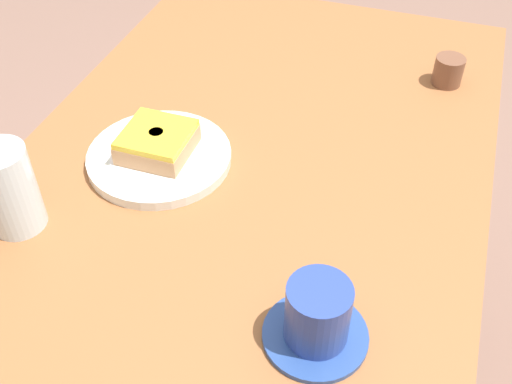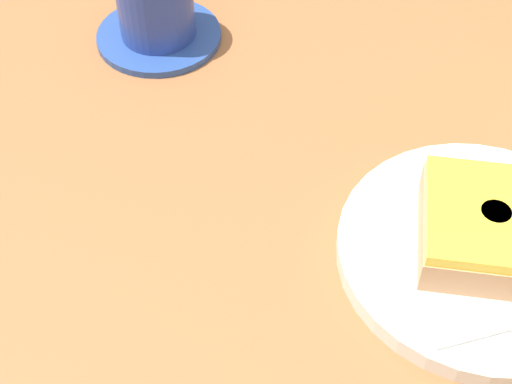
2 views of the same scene
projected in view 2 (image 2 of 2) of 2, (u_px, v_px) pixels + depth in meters
The scene contains 4 objects.
plate_glazed_square at pixel (482, 253), 0.58m from camera, with size 0.22×0.22×0.02m, color white.
napkin_glazed_square at pixel (484, 245), 0.57m from camera, with size 0.14×0.14×0.00m, color white.
donut_glazed_square at pixel (490, 228), 0.56m from camera, with size 0.10×0.10×0.04m.
coffee_cup at pixel (156, 5), 0.74m from camera, with size 0.12×0.12×0.09m.
Camera 2 is at (-0.29, -0.01, 1.18)m, focal length 54.05 mm.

